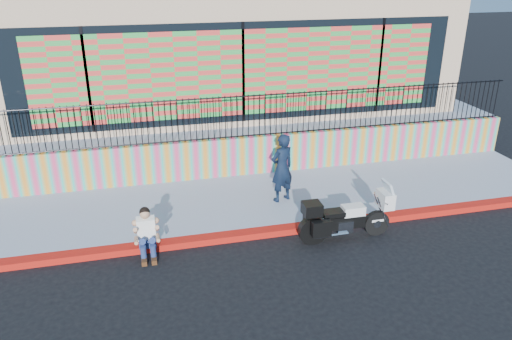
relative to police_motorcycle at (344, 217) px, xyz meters
name	(u,v)px	position (x,y,z in m)	size (l,w,h in m)	color
ground	(283,233)	(-1.22, 0.57, -0.55)	(90.00, 90.00, 0.00)	black
red_curb	(283,230)	(-1.22, 0.57, -0.48)	(16.00, 0.30, 0.15)	#B30F0C
sidewalk	(265,199)	(-1.22, 2.22, -0.48)	(16.00, 3.00, 0.15)	#8F95AC
mural_wall	(251,155)	(-1.22, 3.82, 0.15)	(16.00, 0.20, 1.10)	#E63C70
metal_fence	(250,116)	(-1.22, 3.82, 1.30)	(15.80, 0.04, 1.20)	black
elevated_platform	(219,109)	(-1.22, 8.92, 0.07)	(16.00, 10.00, 1.25)	#8F95AC
storefront_building	(218,39)	(-1.22, 8.70, 2.70)	(14.00, 8.06, 4.00)	tan
police_motorcycle	(344,217)	(0.00, 0.00, 0.00)	(2.11, 0.70, 1.31)	black
police_officer	(282,168)	(-0.86, 1.93, 0.48)	(0.64, 0.42, 1.76)	black
seated_man	(147,238)	(-4.27, 0.31, -0.10)	(0.54, 0.71, 1.06)	navy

